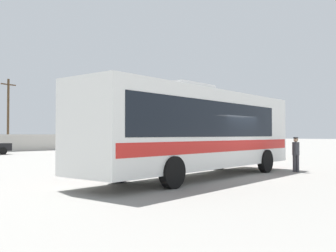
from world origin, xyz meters
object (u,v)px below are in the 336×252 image
Objects in this scene: coach_bus_white_red at (196,129)px; vendor_umbrella_near_gate_orange at (258,132)px; attendant_by_bus_door at (296,152)px; utility_pole_near at (8,113)px.

coach_bus_white_red is 4.79× the size of vendor_umbrella_near_gate_orange.
utility_pole_near is (3.05, 32.94, 3.12)m from attendant_by_bus_door.
attendant_by_bus_door is (4.91, -2.11, -1.05)m from coach_bus_white_red.
utility_pole_near is at bearing 100.34° from vendor_umbrella_near_gate_orange.
coach_bus_white_red is 5.45m from attendant_by_bus_door.
utility_pole_near is at bearing 84.72° from attendant_by_bus_door.
coach_bus_white_red is 1.54× the size of utility_pole_near.
utility_pole_near reaches higher than attendant_by_bus_door.
vendor_umbrella_near_gate_orange is at bearing 37.33° from attendant_by_bus_door.
attendant_by_bus_door is at bearing -95.28° from utility_pole_near.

